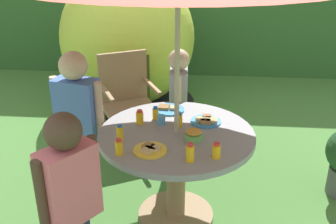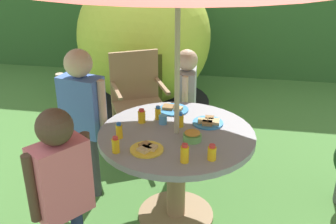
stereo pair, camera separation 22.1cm
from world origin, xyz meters
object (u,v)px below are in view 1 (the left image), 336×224
object	(u,v)px
juice_bottle_near_right	(190,153)
dome_tent	(128,39)
plate_mid_left	(169,109)
juice_bottle_near_left	(119,147)
cup_near	(161,120)
snack_bowl	(194,135)
plate_far_right	(206,121)
plate_center_front	(150,150)
juice_bottle_back_edge	(216,151)
wooden_chair	(127,97)
juice_bottle_far_left	(179,120)
child_in_pink_shirt	(69,185)
juice_bottle_front_edge	(140,117)
garden_table	(176,154)
child_in_grey_shirt	(179,92)
child_in_blue_shirt	(78,109)
juice_bottle_mid_right	(155,113)
juice_bottle_center_back	(120,133)

from	to	relation	value
juice_bottle_near_right	dome_tent	bearing A→B (deg)	108.16
plate_mid_left	juice_bottle_near_left	xyz separation A→B (m)	(-0.26, -0.73, 0.04)
cup_near	dome_tent	bearing A→B (deg)	106.56
snack_bowl	plate_far_right	size ratio (longest dim) A/B	0.56
plate_center_front	juice_bottle_back_edge	world-z (taller)	juice_bottle_back_edge
wooden_chair	plate_center_front	world-z (taller)	wooden_chair
plate_mid_left	plate_far_right	world-z (taller)	same
juice_bottle_far_left	cup_near	size ratio (longest dim) A/B	1.64
plate_center_front	juice_bottle_far_left	bearing A→B (deg)	66.95
juice_bottle_near_right	child_in_pink_shirt	bearing A→B (deg)	-151.28
juice_bottle_front_edge	child_in_pink_shirt	bearing A→B (deg)	-107.05
garden_table	wooden_chair	distance (m)	1.27
garden_table	dome_tent	distance (m)	2.41
garden_table	child_in_grey_shirt	world-z (taller)	child_in_grey_shirt
wooden_chair	juice_bottle_front_edge	bearing A→B (deg)	-100.97
garden_table	child_in_blue_shirt	distance (m)	0.84
garden_table	juice_bottle_front_edge	world-z (taller)	juice_bottle_front_edge
child_in_grey_shirt	snack_bowl	world-z (taller)	child_in_grey_shirt
garden_table	snack_bowl	distance (m)	0.27
juice_bottle_near_left	juice_bottle_near_right	world-z (taller)	juice_bottle_near_right
plate_center_front	juice_bottle_near_left	size ratio (longest dim) A/B	1.97
child_in_pink_shirt	juice_bottle_far_left	bearing A→B (deg)	2.98
child_in_grey_shirt	juice_bottle_mid_right	bearing A→B (deg)	-14.58
juice_bottle_far_left	juice_bottle_mid_right	distance (m)	0.21
juice_bottle_front_edge	juice_bottle_back_edge	bearing A→B (deg)	-38.76
child_in_grey_shirt	snack_bowl	size ratio (longest dim) A/B	8.63
juice_bottle_near_right	wooden_chair	bearing A→B (deg)	114.30
plate_far_right	juice_bottle_near_left	size ratio (longest dim) A/B	2.03
juice_bottle_far_left	cup_near	distance (m)	0.14
plate_far_right	juice_bottle_front_edge	world-z (taller)	juice_bottle_front_edge
plate_mid_left	juice_bottle_near_right	bearing A→B (deg)	-75.63
plate_mid_left	juice_bottle_mid_right	world-z (taller)	juice_bottle_mid_right
garden_table	juice_bottle_near_right	bearing A→B (deg)	-74.09
child_in_grey_shirt	plate_mid_left	world-z (taller)	child_in_grey_shirt
juice_bottle_center_back	child_in_pink_shirt	bearing A→B (deg)	-105.74
child_in_blue_shirt	juice_bottle_far_left	distance (m)	0.79
juice_bottle_near_right	juice_bottle_mid_right	distance (m)	0.66
dome_tent	snack_bowl	world-z (taller)	dome_tent
plate_center_front	dome_tent	bearing A→B (deg)	103.32
wooden_chair	snack_bowl	size ratio (longest dim) A/B	7.48
garden_table	juice_bottle_back_edge	bearing A→B (deg)	-50.07
wooden_chair	juice_bottle_near_right	bearing A→B (deg)	-92.66
juice_bottle_front_edge	juice_bottle_back_edge	xyz separation A→B (m)	(0.56, -0.45, -0.00)
garden_table	juice_bottle_near_right	size ratio (longest dim) A/B	8.85
juice_bottle_near_right	child_in_blue_shirt	bearing A→B (deg)	147.20
plate_far_right	juice_bottle_back_edge	size ratio (longest dim) A/B	2.15
juice_bottle_near_right	juice_bottle_center_back	size ratio (longest dim) A/B	1.09
dome_tent	plate_mid_left	distance (m)	2.00
garden_table	wooden_chair	bearing A→B (deg)	116.96
child_in_blue_shirt	snack_bowl	xyz separation A→B (m)	(0.91, -0.28, -0.03)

